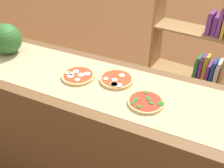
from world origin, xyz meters
TOP-DOWN VIEW (x-y plane):
  - counter at (0.00, 0.00)m, footprint 2.24×0.68m
  - parchment_paper at (0.00, 0.00)m, footprint 2.10×0.52m
  - pizza_mozzarella_0 at (-0.26, 0.00)m, footprint 0.23×0.23m
  - pizza_mozzarella_1 at (0.00, 0.07)m, footprint 0.23×0.23m
  - pizza_spinach_2 at (0.26, -0.07)m, footprint 0.23×0.22m
  - watermelon at (-0.96, 0.07)m, footprint 0.24×0.24m
  - bookshelf at (0.41, 1.10)m, footprint 0.74×0.34m

SIDE VIEW (x-z plane):
  - counter at x=0.00m, z-range 0.00..0.94m
  - bookshelf at x=0.41m, z-range -0.09..1.35m
  - parchment_paper at x=0.00m, z-range 0.94..0.94m
  - pizza_spinach_2 at x=0.26m, z-range 0.94..0.96m
  - pizza_mozzarella_0 at x=-0.26m, z-range 0.94..0.96m
  - pizza_mozzarella_1 at x=0.00m, z-range 0.94..0.97m
  - watermelon at x=-0.96m, z-range 0.94..1.18m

